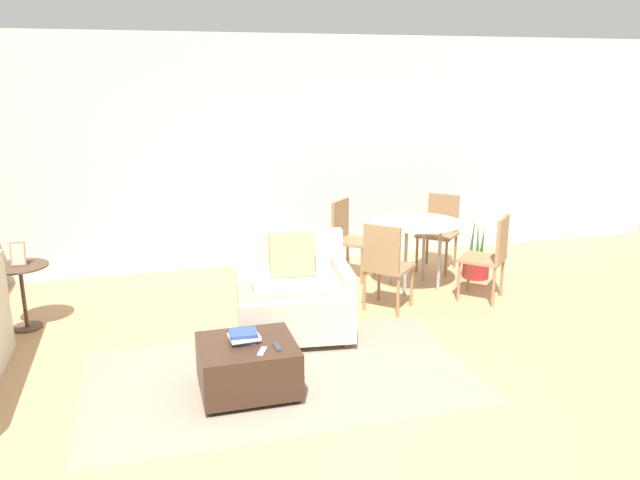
% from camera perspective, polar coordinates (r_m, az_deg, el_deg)
% --- Properties ---
extents(ground_plane, '(20.00, 20.00, 0.00)m').
position_cam_1_polar(ground_plane, '(4.46, 0.03, -16.03)').
color(ground_plane, tan).
extents(wall_back, '(12.00, 0.06, 2.75)m').
position_cam_1_polar(wall_back, '(7.54, -7.85, 7.80)').
color(wall_back, beige).
rests_on(wall_back, ground_plane).
extents(area_rug, '(3.00, 1.71, 0.01)m').
position_cam_1_polar(area_rug, '(5.01, -3.56, -12.35)').
color(area_rug, gray).
rests_on(area_rug, ground_plane).
extents(armchair, '(1.09, 0.93, 0.93)m').
position_cam_1_polar(armchair, '(5.63, -2.47, -5.11)').
color(armchair, beige).
rests_on(armchair, ground_plane).
extents(ottoman, '(0.70, 0.64, 0.39)m').
position_cam_1_polar(ottoman, '(4.73, -6.63, -11.28)').
color(ottoman, '#382319').
rests_on(ottoman, ground_plane).
extents(book_stack, '(0.23, 0.19, 0.08)m').
position_cam_1_polar(book_stack, '(4.66, -6.98, -8.74)').
color(book_stack, '#2D478C').
rests_on(book_stack, ottoman).
extents(tv_remote_primary, '(0.09, 0.14, 0.01)m').
position_cam_1_polar(tv_remote_primary, '(4.51, -5.31, -10.09)').
color(tv_remote_primary, '#B7B7BC').
rests_on(tv_remote_primary, ottoman).
extents(tv_remote_secondary, '(0.05, 0.14, 0.01)m').
position_cam_1_polar(tv_remote_secondary, '(4.57, -3.95, -9.67)').
color(tv_remote_secondary, '#333338').
rests_on(tv_remote_secondary, ottoman).
extents(side_table, '(0.49, 0.49, 0.61)m').
position_cam_1_polar(side_table, '(6.35, -25.60, -3.64)').
color(side_table, '#4C3828').
rests_on(side_table, ground_plane).
extents(picture_frame, '(0.13, 0.08, 0.22)m').
position_cam_1_polar(picture_frame, '(6.27, -25.89, -1.17)').
color(picture_frame, '#8C6647').
rests_on(picture_frame, side_table).
extents(dining_table, '(1.01, 1.01, 0.75)m').
position_cam_1_polar(dining_table, '(6.85, 8.77, 0.90)').
color(dining_table, '#8C9E99').
rests_on(dining_table, ground_plane).
extents(dining_chair_near_left, '(0.59, 0.59, 0.90)m').
position_cam_1_polar(dining_chair_near_left, '(6.14, 6.00, -1.97)').
color(dining_chair_near_left, '#93704C').
rests_on(dining_chair_near_left, ground_plane).
extents(dining_chair_near_right, '(0.59, 0.59, 0.90)m').
position_cam_1_polar(dining_chair_near_right, '(6.65, 15.38, -1.11)').
color(dining_chair_near_right, '#93704C').
rests_on(dining_chair_near_right, ground_plane).
extents(dining_chair_far_left, '(0.59, 0.59, 0.90)m').
position_cam_1_polar(dining_chair_far_left, '(7.20, 2.57, 0.63)').
color(dining_chair_far_left, '#93704C').
rests_on(dining_chair_far_left, ground_plane).
extents(dining_chair_far_right, '(0.59, 0.59, 0.90)m').
position_cam_1_polar(dining_chair_far_right, '(7.64, 10.91, 1.21)').
color(dining_chair_far_right, '#93704C').
rests_on(dining_chair_far_right, ground_plane).
extents(potted_plant_small, '(0.30, 0.30, 0.73)m').
position_cam_1_polar(potted_plant_small, '(7.46, 14.08, -2.13)').
color(potted_plant_small, maroon).
rests_on(potted_plant_small, ground_plane).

